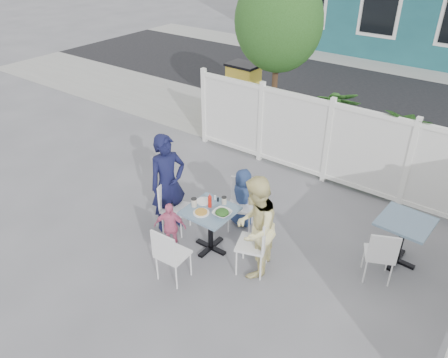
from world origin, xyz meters
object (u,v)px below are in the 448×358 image
Objects in this scene: main_table at (210,219)px; woman at (255,227)px; chair_right at (258,240)px; boy at (243,198)px; toddler at (170,227)px; spare_table at (404,230)px; chair_back at (242,200)px; chair_left at (171,203)px; man at (168,184)px; utility_cabinet at (243,93)px; chair_near at (169,252)px.

woman is at bearing -1.13° from main_table.
chair_right is (0.83, 0.01, -0.01)m from main_table.
toddler is (-0.50, -1.19, -0.09)m from boy.
chair_right is 0.22m from woman.
woman reaches higher than toddler.
toddler reaches higher than spare_table.
chair_back is 1.11m from woman.
woman is (1.59, -0.04, 0.25)m from chair_left.
chair_left is (-0.81, 0.02, -0.05)m from main_table.
chair_left is 1.05× the size of toddler.
main_table is at bearing 71.91° from chair_left.
man reaches higher than boy.
boy is at bearing -29.44° from man.
man is at bearing -68.46° from utility_cabinet.
toddler is at bearing 41.04° from chair_back.
main_table is at bearing -149.75° from spare_table.
chair_right is at bearing -14.98° from toddler.
chair_left is at bearing 42.80° from boy.
chair_near reaches higher than main_table.
utility_cabinet is 4.47m from chair_back.
utility_cabinet reaches higher than chair_left.
chair_right reaches higher than chair_left.
chair_back is 1.64m from chair_near.
boy reaches higher than chair_left.
chair_near is 0.69m from toddler.
chair_back is at bearing 34.44° from toddler.
chair_back is at bearing 102.48° from boy.
chair_left is 0.87× the size of boy.
boy reaches higher than chair_right.
toddler is (-1.26, -0.35, -0.35)m from woman.
chair_right is 1.37m from toddler.
boy reaches higher than chair_back.
boy is at bearing 117.29° from chair_left.
utility_cabinet is 1.60× the size of toddler.
utility_cabinet reaches higher than main_table.
utility_cabinet is at bearing -176.20° from chair_left.
spare_table is at bearing 0.58° from toddler.
utility_cabinet is at bearing -80.47° from chair_back.
woman is (0.78, -0.02, 0.20)m from main_table.
toddler is (-1.31, -0.37, -0.13)m from chair_right.
chair_left is 1.12m from chair_back.
boy is at bearing -100.88° from chair_back.
man is at bearing 176.10° from main_table.
spare_table is 0.85× the size of chair_left.
chair_right is (-1.56, -1.38, -0.02)m from spare_table.
utility_cabinet is at bearing 111.28° from chair_near.
spare_table is 0.78× the size of chair_right.
utility_cabinet is 1.84× the size of main_table.
woman reaches higher than chair_left.
toddler reaches higher than main_table.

